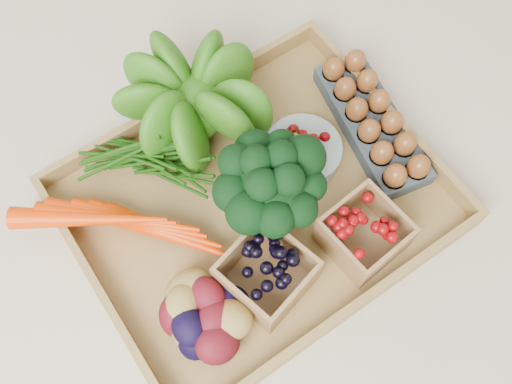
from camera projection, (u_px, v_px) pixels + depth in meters
ground at (256, 207)px, 0.92m from camera, size 4.00×4.00×0.00m
tray at (256, 205)px, 0.91m from camera, size 0.55×0.45×0.01m
carrots at (140, 223)px, 0.86m from camera, size 0.23×0.17×0.06m
lettuce at (190, 95)px, 0.89m from camera, size 0.16×0.16×0.16m
broccoli at (271, 197)px, 0.84m from camera, size 0.16×0.16×0.13m
cherry_bowl at (303, 152)px, 0.92m from camera, size 0.13×0.13×0.03m
egg_carton at (371, 124)px, 0.95m from camera, size 0.14×0.27×0.03m
potatoes at (198, 311)px, 0.79m from camera, size 0.16×0.16×0.09m
punnet_blackberry at (267, 274)px, 0.82m from camera, size 0.14×0.14×0.08m
punnet_raspberry at (364, 234)px, 0.84m from camera, size 0.12×0.12×0.07m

